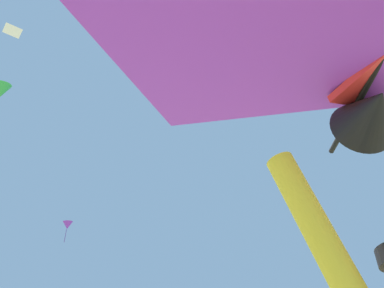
% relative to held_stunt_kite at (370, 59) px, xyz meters
% --- Properties ---
extents(held_stunt_kite, '(2.17, 1.40, 0.44)m').
position_rel_held_stunt_kite_xyz_m(held_stunt_kite, '(0.00, 0.00, 0.00)').
color(held_stunt_kite, black).
extents(distant_kite_white_high_left, '(0.96, 0.97, 0.15)m').
position_rel_held_stunt_kite_xyz_m(distant_kite_white_high_left, '(-6.27, 12.19, 13.06)').
color(distant_kite_white_high_left, white).
extents(distant_kite_orange_low_right, '(0.57, 0.58, 0.21)m').
position_rel_held_stunt_kite_xyz_m(distant_kite_orange_low_right, '(0.42, 13.12, 15.07)').
color(distant_kite_orange_low_right, orange).
extents(distant_kite_green_low_left, '(1.39, 1.50, 2.70)m').
position_rel_held_stunt_kite_xyz_m(distant_kite_green_low_left, '(-8.10, 18.33, 14.25)').
color(distant_kite_green_low_left, green).
extents(distant_kite_purple_far_center, '(0.93, 0.95, 1.84)m').
position_rel_held_stunt_kite_xyz_m(distant_kite_purple_far_center, '(-3.75, 29.73, 10.41)').
color(distant_kite_purple_far_center, purple).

